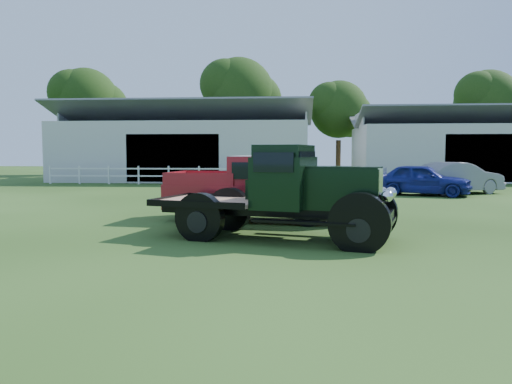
# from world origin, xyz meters

# --- Properties ---
(ground) EXTENTS (120.00, 120.00, 0.00)m
(ground) POSITION_xyz_m (0.00, 0.00, 0.00)
(ground) COLOR #19330D
(shed_left) EXTENTS (18.80, 10.20, 5.60)m
(shed_left) POSITION_xyz_m (-7.00, 26.00, 2.80)
(shed_left) COLOR #BCBCBC
(shed_left) RESTS_ON ground
(shed_right) EXTENTS (16.80, 9.20, 5.20)m
(shed_right) POSITION_xyz_m (14.00, 27.00, 2.60)
(shed_right) COLOR #BCBCBC
(shed_right) RESTS_ON ground
(fence_rail) EXTENTS (14.20, 0.16, 1.20)m
(fence_rail) POSITION_xyz_m (-8.00, 20.00, 0.60)
(fence_rail) COLOR white
(fence_rail) RESTS_ON ground
(tree_a) EXTENTS (6.30, 6.30, 10.50)m
(tree_a) POSITION_xyz_m (-18.00, 33.00, 5.25)
(tree_a) COLOR #16330A
(tree_a) RESTS_ON ground
(tree_b) EXTENTS (6.90, 6.90, 11.50)m
(tree_b) POSITION_xyz_m (-4.00, 34.00, 5.75)
(tree_b) COLOR #16330A
(tree_b) RESTS_ON ground
(tree_c) EXTENTS (5.40, 5.40, 9.00)m
(tree_c) POSITION_xyz_m (5.00, 33.00, 4.50)
(tree_c) COLOR #16330A
(tree_c) RESTS_ON ground
(tree_d) EXTENTS (6.00, 6.00, 10.00)m
(tree_d) POSITION_xyz_m (18.00, 34.00, 5.00)
(tree_d) COLOR #16330A
(tree_d) RESTS_ON ground
(vintage_flatbed) EXTENTS (6.11, 3.69, 2.27)m
(vintage_flatbed) POSITION_xyz_m (0.86, 0.15, 1.13)
(vintage_flatbed) COLOR black
(vintage_flatbed) RESTS_ON ground
(red_pickup) EXTENTS (5.73, 2.82, 2.01)m
(red_pickup) POSITION_xyz_m (-0.00, 3.33, 1.00)
(red_pickup) COLOR maroon
(red_pickup) RESTS_ON ground
(white_pickup) EXTENTS (4.64, 2.72, 1.60)m
(white_pickup) POSITION_xyz_m (0.08, 7.92, 0.80)
(white_pickup) COLOR beige
(white_pickup) RESTS_ON ground
(misc_car_blue) EXTENTS (4.86, 3.35, 1.54)m
(misc_car_blue) POSITION_xyz_m (7.35, 12.85, 0.77)
(misc_car_blue) COLOR navy
(misc_car_blue) RESTS_ON ground
(misc_car_grey) EXTENTS (5.09, 3.60, 1.59)m
(misc_car_grey) POSITION_xyz_m (9.27, 13.84, 0.80)
(misc_car_grey) COLOR slate
(misc_car_grey) RESTS_ON ground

